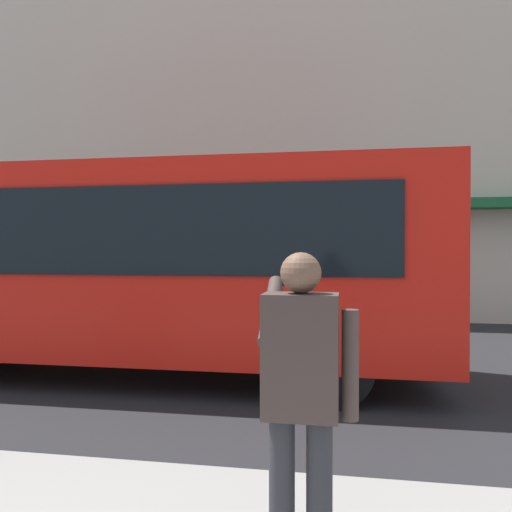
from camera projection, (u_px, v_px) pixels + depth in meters
name	position (u px, v px, depth m)	size (l,w,h in m)	color
ground_plane	(332.00, 380.00, 7.40)	(60.00, 60.00, 0.00)	#232326
building_facade_far	(340.00, 98.00, 14.02)	(28.00, 1.55, 12.00)	beige
red_bus	(129.00, 262.00, 7.68)	(9.05, 2.54, 3.08)	red
pedestrian_photographer	(301.00, 385.00, 2.76)	(0.53, 0.52, 1.70)	#2D2D33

